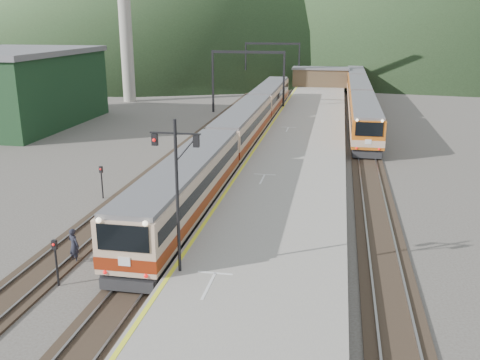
% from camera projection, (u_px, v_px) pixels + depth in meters
% --- Properties ---
extents(track_main, '(2.60, 200.00, 0.23)m').
position_uv_depth(track_main, '(251.00, 137.00, 55.58)').
color(track_main, black).
rests_on(track_main, ground).
extents(track_far, '(2.60, 200.00, 0.23)m').
position_uv_depth(track_far, '(204.00, 135.00, 56.44)').
color(track_far, black).
rests_on(track_far, ground).
extents(track_second, '(2.60, 200.00, 0.23)m').
position_uv_depth(track_second, '(364.00, 141.00, 53.58)').
color(track_second, black).
rests_on(track_second, ground).
extents(platform, '(8.00, 100.00, 1.00)m').
position_uv_depth(platform, '(303.00, 139.00, 52.59)').
color(platform, gray).
rests_on(platform, ground).
extents(gantry_near, '(9.55, 0.25, 8.00)m').
position_uv_depth(gantry_near, '(248.00, 70.00, 68.60)').
color(gantry_near, black).
rests_on(gantry_near, ground).
extents(gantry_far, '(9.55, 0.25, 8.00)m').
position_uv_depth(gantry_far, '(272.00, 57.00, 92.13)').
color(gantry_far, black).
rests_on(gantry_far, ground).
extents(warehouse, '(14.50, 20.50, 8.60)m').
position_uv_depth(warehouse, '(13.00, 88.00, 61.10)').
color(warehouse, black).
rests_on(warehouse, ground).
extents(station_shed, '(9.40, 4.40, 3.10)m').
position_uv_depth(station_shed, '(320.00, 77.00, 89.65)').
color(station_shed, '#4E3D2A').
rests_on(station_shed, platform).
extents(main_train, '(2.88, 59.01, 3.51)m').
position_uv_depth(main_train, '(243.00, 127.00, 50.94)').
color(main_train, tan).
rests_on(main_train, track_main).
extents(second_train, '(2.83, 58.19, 3.46)m').
position_uv_depth(second_train, '(359.00, 94.00, 73.19)').
color(second_train, '#BE5B15').
rests_on(second_train, track_second).
extents(signal_mast, '(2.20, 0.18, 6.89)m').
position_uv_depth(signal_mast, '(177.00, 181.00, 22.79)').
color(signal_mast, black).
rests_on(signal_mast, platform).
extents(short_signal_a, '(0.23, 0.18, 2.27)m').
position_uv_depth(short_signal_a, '(56.00, 257.00, 24.32)').
color(short_signal_a, black).
rests_on(short_signal_a, ground).
extents(short_signal_b, '(0.25, 0.21, 2.27)m').
position_uv_depth(short_signal_b, '(195.00, 153.00, 43.20)').
color(short_signal_b, black).
rests_on(short_signal_b, ground).
extents(short_signal_c, '(0.25, 0.20, 2.27)m').
position_uv_depth(short_signal_c, '(102.00, 178.00, 36.40)').
color(short_signal_c, black).
rests_on(short_signal_c, ground).
extents(worker, '(0.78, 0.67, 1.81)m').
position_uv_depth(worker, '(74.00, 245.00, 26.90)').
color(worker, black).
rests_on(worker, ground).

